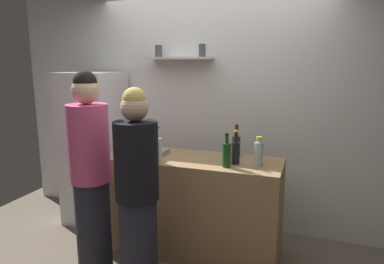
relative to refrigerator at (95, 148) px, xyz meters
name	(u,v)px	position (x,y,z in m)	size (l,w,h in m)	color
back_wall_assembly	(211,110)	(1.26, 0.40, 0.45)	(4.80, 0.32, 2.60)	white
refrigerator	(95,148)	(0.00, 0.00, 0.00)	(0.59, 0.63, 1.71)	white
counter	(192,205)	(1.28, -0.30, -0.39)	(1.67, 0.61, 0.94)	#9E7A51
baking_pan	(149,152)	(0.84, -0.31, 0.11)	(0.34, 0.24, 0.05)	gray
utensil_holder	(131,142)	(0.56, -0.16, 0.14)	(0.11, 0.11, 0.22)	#B2B2B7
wine_bottle_amber_glass	(236,145)	(1.66, -0.09, 0.19)	(0.08, 0.08, 0.31)	#472814
wine_bottle_pale_glass	(158,149)	(1.05, -0.55, 0.21)	(0.07, 0.07, 0.33)	#B2BFB2
wine_bottle_green_glass	(227,154)	(1.65, -0.46, 0.20)	(0.07, 0.07, 0.30)	#19471E
wine_bottle_dark_glass	(236,152)	(1.71, -0.35, 0.19)	(0.07, 0.07, 0.30)	black
water_bottle_plastic	(259,153)	(1.91, -0.34, 0.20)	(0.08, 0.08, 0.26)	silver
person_blonde	(137,194)	(1.07, -0.99, -0.05)	(0.34, 0.34, 1.64)	#262633
person_pink_top	(91,175)	(0.57, -0.89, 0.02)	(0.34, 0.34, 1.76)	#262633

